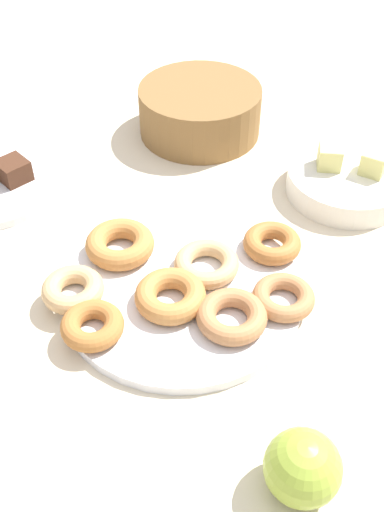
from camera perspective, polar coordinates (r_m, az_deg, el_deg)
The scene contains 16 objects.
ground_plane at distance 0.82m, azimuth -0.92°, elevation -3.56°, with size 2.40×2.40×0.00m, color beige.
donut_plate at distance 0.81m, azimuth -0.92°, elevation -3.22°, with size 0.32×0.32×0.01m, color silver.
donut_0 at distance 0.85m, azimuth -6.76°, elevation 1.11°, with size 0.10×0.10×0.03m, color #BC7A3D.
donut_1 at distance 0.76m, azimuth -9.31°, elevation -6.44°, with size 0.08×0.08×0.02m, color #AD6B33.
donut_2 at distance 0.76m, azimuth 3.74°, elevation -5.66°, with size 0.09×0.09×0.03m, color #B27547.
donut_3 at distance 0.82m, azimuth 1.37°, elevation -0.73°, with size 0.09×0.09×0.02m, color tan.
donut_4 at distance 0.86m, azimuth 7.50°, elevation 1.20°, with size 0.08×0.08×0.03m, color #AD6B33.
donut_5 at distance 0.78m, azimuth -2.05°, elevation -3.75°, with size 0.09×0.09×0.03m, color #BC7A3D.
donut_6 at distance 0.80m, azimuth -11.08°, elevation -3.09°, with size 0.08×0.08×0.03m, color tan.
donut_7 at distance 0.79m, azimuth 8.56°, elevation -3.84°, with size 0.08×0.08×0.02m, color #B27547.
brownie_far at distance 1.02m, azimuth -16.39°, elevation 7.69°, with size 0.05×0.04×0.03m, color #472819.
basket at distance 1.11m, azimuth 0.74°, elevation 13.45°, with size 0.22×0.22×0.09m, color brown.
fruit_bowl at distance 1.00m, azimuth 14.25°, elevation 6.72°, with size 0.19×0.19×0.04m, color silver.
melon_chunk_left at distance 0.98m, azimuth 12.78°, elevation 9.03°, with size 0.04×0.04×0.04m, color #DBD67A.
melon_chunk_right at distance 0.99m, azimuth 16.69°, elevation 8.35°, with size 0.04×0.04×0.04m, color #DBD67A.
apple at distance 0.64m, azimuth 10.31°, elevation -18.91°, with size 0.08×0.08×0.08m, color #93AD38.
Camera 1 is at (0.25, -0.50, 0.60)m, focal length 42.74 mm.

